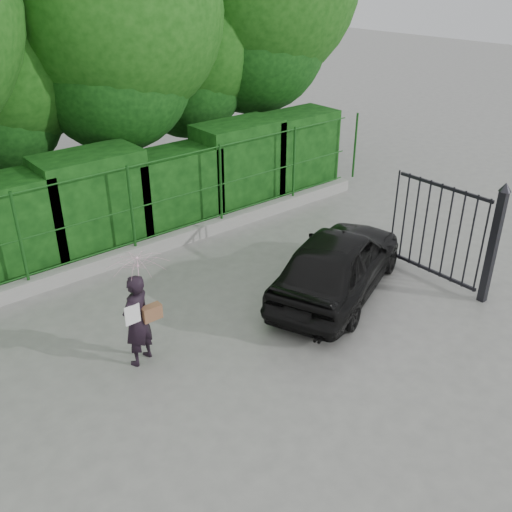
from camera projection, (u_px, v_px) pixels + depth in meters
ground at (254, 367)px, 9.03m from camera, size 80.00×80.00×0.00m
kerb at (119, 258)px, 12.04m from camera, size 14.00×0.25×0.30m
fence at (123, 209)px, 11.68m from camera, size 14.13×0.06×1.80m
hedge at (94, 204)px, 12.34m from camera, size 14.20×1.20×2.26m
trees at (75, 16)px, 12.84m from camera, size 17.10×6.15×8.08m
gate at (470, 235)px, 10.59m from camera, size 0.22×2.33×2.36m
woman at (139, 293)px, 8.70m from camera, size 0.95×0.96×1.84m
car at (338, 262)px, 10.77m from camera, size 4.22×2.97×1.34m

